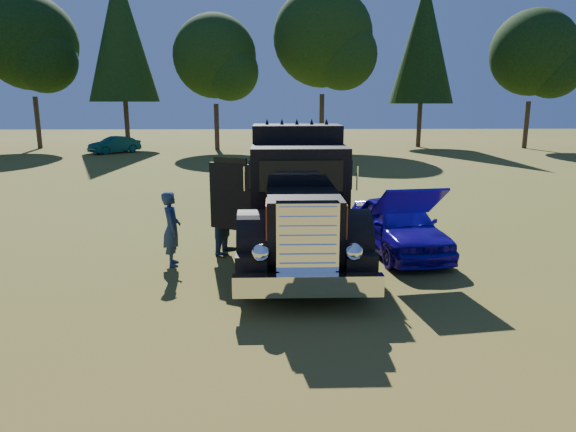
# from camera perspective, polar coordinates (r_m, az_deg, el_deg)

# --- Properties ---
(ground) EXTENTS (120.00, 120.00, 0.00)m
(ground) POSITION_cam_1_polar(r_m,az_deg,el_deg) (10.55, -2.79, -6.95)
(ground) COLOR #475F1C
(ground) RESTS_ON ground
(treeline) EXTENTS (72.10, 24.04, 13.84)m
(treeline) POSITION_cam_1_polar(r_m,az_deg,el_deg) (37.99, -12.31, 18.57)
(treeline) COLOR #2D2116
(treeline) RESTS_ON ground
(diamond_t_truck) EXTENTS (3.26, 7.16, 3.00)m
(diamond_t_truck) POSITION_cam_1_polar(r_m,az_deg,el_deg) (11.58, 1.12, 1.39)
(diamond_t_truck) COLOR black
(diamond_t_truck) RESTS_ON ground
(hotrod_coupe) EXTENTS (2.04, 4.21, 1.89)m
(hotrod_coupe) POSITION_cam_1_polar(r_m,az_deg,el_deg) (12.47, 12.16, -1.03)
(hotrod_coupe) COLOR #0832BC
(hotrod_coupe) RESTS_ON ground
(spectator_near) EXTENTS (0.50, 0.67, 1.65)m
(spectator_near) POSITION_cam_1_polar(r_m,az_deg,el_deg) (11.44, -12.80, -1.39)
(spectator_near) COLOR #1B2A3F
(spectator_near) RESTS_ON ground
(spectator_far) EXTENTS (1.01, 1.15, 1.99)m
(spectator_far) POSITION_cam_1_polar(r_m,az_deg,el_deg) (12.15, -6.52, 0.47)
(spectator_far) COLOR #1B2341
(spectator_far) RESTS_ON ground
(distant_teal_car) EXTENTS (3.36, 3.41, 1.17)m
(distant_teal_car) POSITION_cam_1_polar(r_m,az_deg,el_deg) (38.64, -18.71, 7.50)
(distant_teal_car) COLOR #0B3844
(distant_teal_car) RESTS_ON ground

